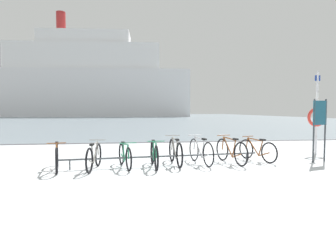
# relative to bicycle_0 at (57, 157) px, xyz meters

# --- Properties ---
(ground) EXTENTS (80.00, 132.00, 0.08)m
(ground) POSITION_rel_bicycle_0_xyz_m (3.45, 50.30, -0.40)
(ground) COLOR silver
(bike_rack) EXTENTS (5.80, 0.63, 0.31)m
(bike_rack) POSITION_rel_bicycle_0_xyz_m (2.93, 0.27, -0.09)
(bike_rack) COLOR #4C5156
(bike_rack) RESTS_ON ground
(bicycle_0) EXTENTS (0.52, 1.64, 0.79)m
(bicycle_0) POSITION_rel_bicycle_0_xyz_m (0.00, 0.00, 0.00)
(bicycle_0) COLOR black
(bicycle_0) RESTS_ON ground
(bicycle_1) EXTENTS (0.46, 1.64, 0.78)m
(bicycle_1) POSITION_rel_bicycle_0_xyz_m (0.97, -0.03, -0.01)
(bicycle_1) COLOR black
(bicycle_1) RESTS_ON ground
(bicycle_2) EXTENTS (0.52, 1.57, 0.75)m
(bicycle_2) POSITION_rel_bicycle_0_xyz_m (1.80, 0.13, -0.02)
(bicycle_2) COLOR black
(bicycle_2) RESTS_ON ground
(bicycle_3) EXTENTS (0.46, 1.68, 0.80)m
(bicycle_3) POSITION_rel_bicycle_0_xyz_m (2.62, 0.09, 0.00)
(bicycle_3) COLOR black
(bicycle_3) RESTS_ON ground
(bicycle_4) EXTENTS (0.46, 1.79, 0.84)m
(bicycle_4) POSITION_rel_bicycle_0_xyz_m (3.28, 0.41, 0.02)
(bicycle_4) COLOR black
(bicycle_4) RESTS_ON ground
(bicycle_5) EXTENTS (0.47, 1.77, 0.84)m
(bicycle_5) POSITION_rel_bicycle_0_xyz_m (4.05, 0.44, 0.03)
(bicycle_5) COLOR black
(bicycle_5) RESTS_ON ground
(bicycle_6) EXTENTS (0.53, 1.73, 0.83)m
(bicycle_6) POSITION_rel_bicycle_0_xyz_m (4.99, 0.40, 0.02)
(bicycle_6) COLOR black
(bicycle_6) RESTS_ON ground
(bicycle_7) EXTENTS (0.67, 1.56, 0.77)m
(bicycle_7) POSITION_rel_bicycle_0_xyz_m (5.96, 0.68, -0.01)
(bicycle_7) COLOR black
(bicycle_7) RESTS_ON ground
(info_sign) EXTENTS (0.54, 0.19, 1.96)m
(info_sign) POSITION_rel_bicycle_0_xyz_m (7.78, 0.23, 0.97)
(info_sign) COLOR #33383D
(info_sign) RESTS_ON ground
(rescue_post) EXTENTS (0.70, 0.11, 3.03)m
(rescue_post) POSITION_rel_bicycle_0_xyz_m (8.71, 1.73, 1.09)
(rescue_post) COLOR silver
(rescue_post) RESTS_ON ground
(ferry_ship) EXTENTS (51.15, 16.61, 26.87)m
(ferry_ship) POSITION_rel_bicycle_0_xyz_m (-8.09, 70.33, 8.66)
(ferry_ship) COLOR white
(ferry_ship) RESTS_ON ground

